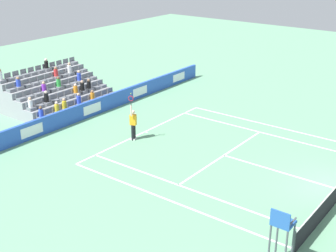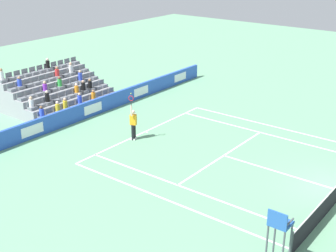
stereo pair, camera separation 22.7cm
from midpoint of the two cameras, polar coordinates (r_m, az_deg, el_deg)
line_baseline at (r=28.11m, az=-3.06°, el=-0.70°), size 10.97×0.10×0.01m
line_service at (r=25.20m, az=6.56°, el=-3.55°), size 8.23×0.10×0.01m
line_centre_service at (r=23.92m, az=13.16°, el=-5.44°), size 0.10×6.40×0.01m
line_singles_sideline_left at (r=21.88m, az=1.97°, el=-7.52°), size 0.10×11.89×0.01m
line_singles_sideline_right at (r=28.36m, az=11.64°, el=-0.92°), size 0.10×11.89×0.01m
line_doubles_sideline_left at (r=20.92m, az=-0.23°, el=-8.97°), size 0.10×11.89×0.01m
line_doubles_sideline_right at (r=29.53m, az=12.82°, el=-0.11°), size 0.10×11.89×0.01m
line_centre_mark at (r=28.05m, az=-2.90°, el=-0.74°), size 0.10×0.20×0.01m
sponsor_barrier at (r=30.87m, az=-9.51°, el=2.13°), size 23.83×0.22×1.05m
tennis_player at (r=26.72m, az=-4.49°, el=0.33°), size 0.54×0.43×2.85m
umpire_chair at (r=16.72m, az=13.26°, el=-12.10°), size 0.70×0.70×2.34m
stadium_stand at (r=33.34m, az=-13.80°, el=3.80°), size 6.82×4.75×3.03m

